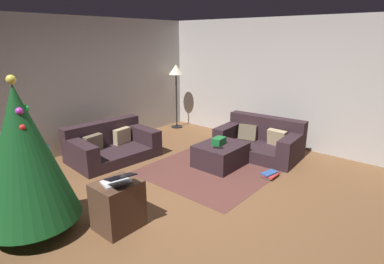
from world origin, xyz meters
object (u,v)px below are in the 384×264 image
Objects in this scene: gift_box at (219,141)px; laptop at (118,180)px; tv_remote at (218,148)px; couch_left at (110,145)px; christmas_tree at (24,155)px; side_table at (118,205)px; ottoman at (221,155)px; couch_right at (261,141)px; book_stack at (270,175)px; corner_lamp at (176,74)px.

laptop is at bearing -173.82° from gift_box.
gift_box reaches higher than tv_remote.
christmas_tree reaches higher than couch_left.
christmas_tree is (-2.00, -1.30, 0.72)m from couch_left.
laptop is (-0.01, -0.05, 0.35)m from side_table.
couch_left is 1.91× the size of ottoman.
couch_right is at bearing -15.91° from ottoman.
book_stack is (-0.84, -0.66, -0.23)m from couch_right.
couch_right reaches higher than book_stack.
christmas_tree is 4.29× the size of laptop.
christmas_tree is at bearing -157.63° from corner_lamp.
gift_box is at bearing 4.93° from side_table.
side_table is at bearing 76.47° from laptop.
corner_lamp reaches higher than side_table.
couch_left is 2.49m from christmas_tree.
christmas_tree reaches higher than gift_box.
christmas_tree is (-2.86, 0.58, 0.57)m from tv_remote.
corner_lamp is (3.67, 2.53, 0.70)m from laptop.
couch_left is 5.22× the size of book_stack.
corner_lamp reaches higher than gift_box.
couch_right is 1.09m from book_stack.
tv_remote is (-1.15, 0.19, 0.13)m from couch_right.
couch_left is 1.02× the size of couch_right.
side_table is at bearing -145.91° from corner_lamp.
ottoman is 0.54× the size of corner_lamp.
christmas_tree reaches higher than tv_remote.
couch_left is 2.45m from laptop.
side_table is at bearing 61.26° from couch_left.
laptop reaches higher than book_stack.
laptop is at bearing 61.69° from couch_left.
laptop is at bearing -174.36° from ottoman.
corner_lamp is (2.35, 0.49, 1.09)m from couch_left.
tv_remote is at bearing -156.81° from ottoman.
couch_left reaches higher than ottoman.
gift_box is at bearing 6.18° from laptop.
laptop reaches higher than couch_right.
tv_remote is 0.10× the size of corner_lamp.
couch_right is 6.38× the size of gift_box.
gift_box is at bearing 153.67° from ottoman.
tv_remote is (-0.16, -0.10, -0.05)m from gift_box.
ottoman is at bearing 69.85° from couch_right.
corner_lamp is (1.30, 2.29, 1.14)m from ottoman.
couch_left reaches higher than tv_remote.
laptop is (-1.31, -2.04, 0.39)m from couch_left.
couch_right is 4.14m from christmas_tree.
couch_right is 2.80m from corner_lamp.
couch_left is 1.03× the size of corner_lamp.
christmas_tree reaches higher than book_stack.
laptop is 0.27× the size of corner_lamp.
ottoman is 0.46× the size of christmas_tree.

